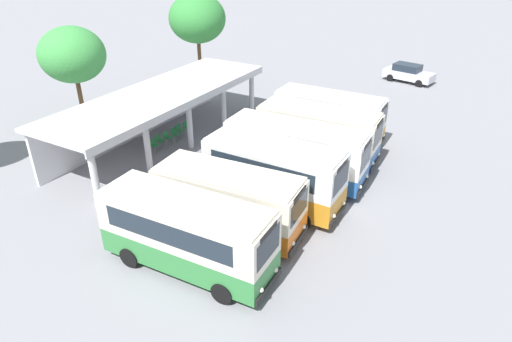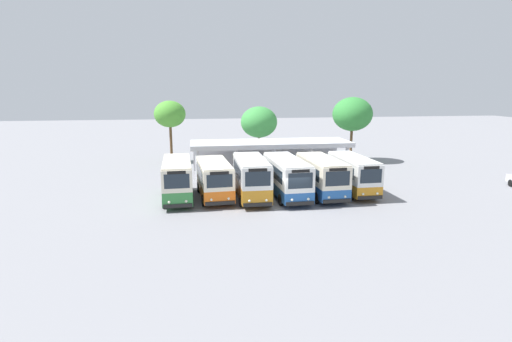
# 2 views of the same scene
# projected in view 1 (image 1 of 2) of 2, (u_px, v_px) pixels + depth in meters

# --- Properties ---
(ground_plane) EXTENTS (180.00, 180.00, 0.00)m
(ground_plane) POSITION_uv_depth(u_px,v_px,m) (348.00, 197.00, 23.25)
(ground_plane) COLOR gray
(city_bus_nearest_orange) EXTENTS (2.53, 7.34, 3.23)m
(city_bus_nearest_orange) POSITION_uv_depth(u_px,v_px,m) (187.00, 232.00, 17.54)
(city_bus_nearest_orange) COLOR black
(city_bus_nearest_orange) RESTS_ON ground
(city_bus_second_in_row) EXTENTS (2.83, 6.92, 3.04)m
(city_bus_second_in_row) POSITION_uv_depth(u_px,v_px,m) (229.00, 200.00, 19.85)
(city_bus_second_in_row) COLOR black
(city_bus_second_in_row) RESTS_ON ground
(city_bus_middle_cream) EXTENTS (2.41, 6.97, 3.36)m
(city_bus_middle_cream) POSITION_uv_depth(u_px,v_px,m) (274.00, 173.00, 21.74)
(city_bus_middle_cream) COLOR black
(city_bus_middle_cream) RESTS_ON ground
(city_bus_fourth_amber) EXTENTS (2.65, 7.85, 3.22)m
(city_bus_fourth_amber) POSITION_uv_depth(u_px,v_px,m) (296.00, 150.00, 24.14)
(city_bus_fourth_amber) COLOR black
(city_bus_fourth_amber) RESTS_ON ground
(city_bus_fifth_blue) EXTENTS (2.65, 7.25, 3.19)m
(city_bus_fifth_blue) POSITION_uv_depth(u_px,v_px,m) (318.00, 132.00, 26.39)
(city_bus_fifth_blue) COLOR black
(city_bus_fifth_blue) RESTS_ON ground
(city_bus_far_end_green) EXTENTS (2.33, 7.10, 3.15)m
(city_bus_far_end_green) POSITION_uv_depth(u_px,v_px,m) (329.00, 115.00, 28.88)
(city_bus_far_end_green) COLOR black
(city_bus_far_end_green) RESTS_ON ground
(parked_car_flank) EXTENTS (2.55, 4.68, 1.62)m
(parked_car_flank) POSITION_uv_depth(u_px,v_px,m) (408.00, 73.00, 40.79)
(parked_car_flank) COLOR black
(parked_car_flank) RESTS_ON ground
(terminal_canopy) EXTENTS (16.71, 5.13, 3.40)m
(terminal_canopy) POSITION_uv_depth(u_px,v_px,m) (156.00, 102.00, 28.52)
(terminal_canopy) COLOR silver
(terminal_canopy) RESTS_ON ground
(waiting_chair_end_by_column) EXTENTS (0.45, 0.45, 0.86)m
(waiting_chair_end_by_column) POSITION_uv_depth(u_px,v_px,m) (154.00, 144.00, 27.86)
(waiting_chair_end_by_column) COLOR slate
(waiting_chair_end_by_column) RESTS_ON ground
(waiting_chair_second_from_end) EXTENTS (0.45, 0.45, 0.86)m
(waiting_chair_second_from_end) POSITION_uv_depth(u_px,v_px,m) (160.00, 140.00, 28.40)
(waiting_chair_second_from_end) COLOR slate
(waiting_chair_second_from_end) RESTS_ON ground
(waiting_chair_middle_seat) EXTENTS (0.45, 0.45, 0.86)m
(waiting_chair_middle_seat) POSITION_uv_depth(u_px,v_px,m) (167.00, 136.00, 28.89)
(waiting_chair_middle_seat) COLOR slate
(waiting_chair_middle_seat) RESTS_ON ground
(waiting_chair_fourth_seat) EXTENTS (0.45, 0.45, 0.86)m
(waiting_chair_fourth_seat) POSITION_uv_depth(u_px,v_px,m) (174.00, 133.00, 29.37)
(waiting_chair_fourth_seat) COLOR slate
(waiting_chair_fourth_seat) RESTS_ON ground
(waiting_chair_fifth_seat) EXTENTS (0.45, 0.45, 0.86)m
(waiting_chair_fifth_seat) POSITION_uv_depth(u_px,v_px,m) (179.00, 129.00, 29.94)
(waiting_chair_fifth_seat) COLOR slate
(waiting_chair_fifth_seat) RESTS_ON ground
(waiting_chair_far_end_seat) EXTENTS (0.45, 0.45, 0.86)m
(waiting_chair_far_end_seat) POSITION_uv_depth(u_px,v_px,m) (186.00, 126.00, 30.41)
(waiting_chair_far_end_seat) COLOR slate
(waiting_chair_far_end_seat) RESTS_ON ground
(roadside_tree_behind_canopy) EXTENTS (4.50, 4.50, 6.69)m
(roadside_tree_behind_canopy) POSITION_uv_depth(u_px,v_px,m) (72.00, 55.00, 30.62)
(roadside_tree_behind_canopy) COLOR brown
(roadside_tree_behind_canopy) RESTS_ON ground
(roadside_tree_east_of_canopy) EXTENTS (4.78, 4.78, 7.85)m
(roadside_tree_east_of_canopy) POSITION_uv_depth(u_px,v_px,m) (197.00, 19.00, 37.45)
(roadside_tree_east_of_canopy) COLOR brown
(roadside_tree_east_of_canopy) RESTS_ON ground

